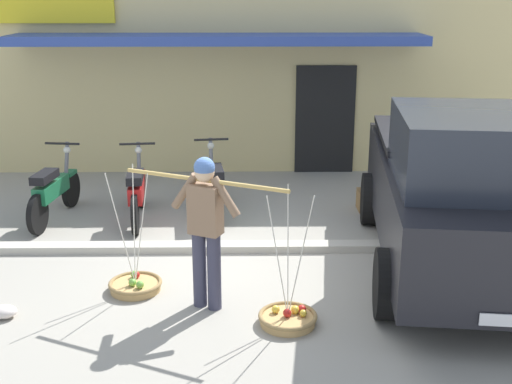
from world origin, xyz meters
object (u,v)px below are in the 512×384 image
Objects in this scene: motorcycle_second_in_row at (137,192)px; parked_truck at (462,191)px; fruit_vendor at (206,223)px; wooden_crate at (372,200)px; motorcycle_nearest_shop at (53,191)px; motorcycle_third_in_row at (214,186)px; fruit_basket_right_side at (288,317)px; plastic_litter_bag at (4,312)px; fruit_basket_left_side at (135,284)px.

parked_truck is (4.21, -1.87, 0.58)m from motorcycle_second_in_row.
wooden_crate is (2.40, 3.24, -0.82)m from fruit_vendor.
fruit_vendor is 3.79m from motorcycle_nearest_shop.
motorcycle_third_in_row is (1.13, 0.28, 0.00)m from motorcycle_second_in_row.
motorcycle_third_in_row is (-0.06, 3.09, -0.53)m from fruit_vendor.
fruit_basket_right_side is 3.02m from plastic_litter_bag.
motorcycle_third_in_row is 3.80m from parked_truck.
motorcycle_third_in_row is at bearing 104.81° from fruit_basket_right_side.
fruit_vendor is 1.19× the size of fruit_basket_left_side.
parked_truck is at bearing -75.06° from wooden_crate.
motorcycle_second_in_row is at bearing 113.10° from fruit_vendor.
fruit_basket_left_side is 0.80× the size of motorcycle_nearest_shop.
motorcycle_second_in_row and motorcycle_third_in_row have the same top height.
wooden_crate is (3.60, 0.44, -0.29)m from motorcycle_second_in_row.
fruit_basket_right_side is 0.80× the size of motorcycle_third_in_row.
fruit_vendor reaches higher than wooden_crate.
plastic_litter_bag is at bearing -173.97° from fruit_vendor.
fruit_vendor is at bearing -88.85° from motorcycle_third_in_row.
fruit_basket_left_side is 3.30× the size of wooden_crate.
motorcycle_nearest_shop is 4.88m from wooden_crate.
fruit_basket_left_side reaches higher than motorcycle_nearest_shop.
fruit_basket_left_side reaches higher than motorcycle_second_in_row.
fruit_vendor is at bearing 154.82° from fruit_basket_right_side.
motorcycle_nearest_shop is (-2.45, 2.84, -0.53)m from fruit_vendor.
fruit_vendor is 0.95× the size of motorcycle_nearest_shop.
motorcycle_second_in_row is 1.17m from motorcycle_third_in_row.
fruit_basket_left_side is 0.30× the size of parked_truck.
fruit_basket_right_side is 4.65m from motorcycle_nearest_shop.
motorcycle_second_in_row is at bearing 72.49° from plastic_litter_bag.
fruit_vendor is 6.19× the size of plastic_litter_bag.
plastic_litter_bag is at bearing -167.30° from parked_truck.
plastic_litter_bag is (-0.96, -3.03, -0.38)m from motorcycle_second_in_row.
wooden_crate is (4.55, 3.47, 0.09)m from plastic_litter_bag.
fruit_vendor reaches higher than fruit_basket_left_side.
parked_truck is 11.12× the size of wooden_crate.
motorcycle_second_in_row is 3.63m from wooden_crate.
motorcycle_third_in_row is at bearing -176.42° from wooden_crate.
motorcycle_nearest_shop is at bearing 130.83° from fruit_vendor.
fruit_basket_right_side is 3.96m from wooden_crate.
parked_truck is at bearing 7.78° from fruit_basket_left_side.
parked_truck reaches higher than fruit_vendor.
parked_truck is at bearing 31.92° from fruit_basket_right_side.
fruit_basket_right_side is at bearing -75.19° from motorcycle_third_in_row.
wooden_crate is (2.46, 0.15, -0.29)m from motorcycle_third_in_row.
fruit_vendor reaches higher than plastic_litter_bag.
fruit_basket_right_side is 5.18× the size of plastic_litter_bag.
motorcycle_nearest_shop is 2.40m from motorcycle_third_in_row.
motorcycle_nearest_shop is 1.00× the size of motorcycle_second_in_row.
motorcycle_second_in_row is 4.64m from parked_truck.
fruit_vendor is at bearing 6.03° from plastic_litter_bag.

